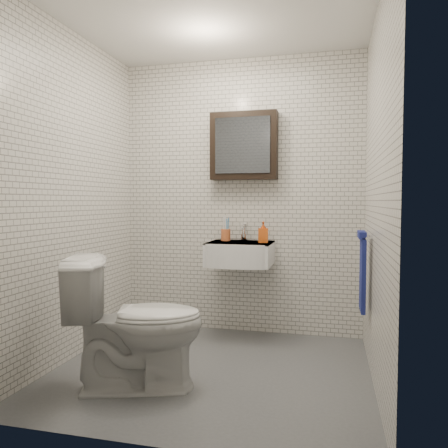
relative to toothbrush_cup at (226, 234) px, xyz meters
name	(u,v)px	position (x,y,z in m)	size (l,w,h in m)	color
ground	(211,370)	(0.10, -0.87, -0.90)	(2.20, 2.00, 0.01)	#4E5256
room_shell	(211,164)	(0.10, -0.87, 0.56)	(2.22, 2.02, 2.51)	silver
washbasin	(239,253)	(0.15, -0.14, -0.15)	(0.55, 0.50, 0.20)	white
faucet	(244,233)	(0.15, 0.06, 0.01)	(0.06, 0.20, 0.15)	silver
mirror_cabinet	(244,146)	(0.15, 0.06, 0.79)	(0.60, 0.15, 0.60)	black
towel_rail	(363,268)	(1.15, -0.52, -0.18)	(0.09, 0.30, 0.58)	silver
toothbrush_cup	(226,234)	(0.00, 0.00, 0.00)	(0.11, 0.11, 0.23)	#CE6233
soap_bottle	(263,232)	(0.36, -0.09, 0.03)	(0.08, 0.08, 0.18)	#FD5D1A
toilet	(137,322)	(-0.29, -1.26, -0.48)	(0.48, 0.84, 0.86)	white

